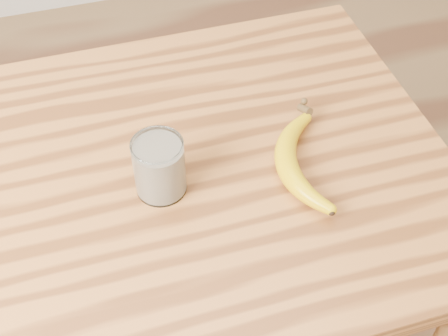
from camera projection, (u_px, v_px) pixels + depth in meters
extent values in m
cube|color=#A2602A|center=(123.00, 189.00, 1.12)|extent=(1.20, 0.80, 0.04)
cylinder|color=brown|center=(307.00, 161.00, 1.78)|extent=(0.06, 0.06, 0.86)
cylinder|color=white|center=(159.00, 167.00, 1.06)|extent=(0.09, 0.09, 0.11)
torus|color=white|center=(157.00, 145.00, 1.02)|extent=(0.09, 0.09, 0.00)
cylinder|color=beige|center=(160.00, 169.00, 1.06)|extent=(0.08, 0.08, 0.10)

